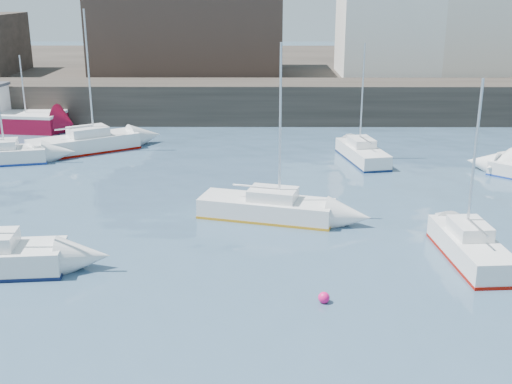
{
  "coord_description": "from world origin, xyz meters",
  "views": [
    {
      "loc": [
        0.13,
        -14.54,
        10.04
      ],
      "look_at": [
        0.0,
        12.0,
        1.5
      ],
      "focal_mm": 45.0,
      "sensor_mm": 36.0,
      "label": 1
    }
  ],
  "objects_px": {
    "sailboat_b": "(267,207)",
    "sailboat_c": "(470,247)",
    "fishing_boat": "(3,116)",
    "buoy_mid": "(324,302)",
    "sailboat_h": "(84,143)",
    "sailboat_f": "(362,153)",
    "buoy_far": "(223,196)"
  },
  "relations": [
    {
      "from": "sailboat_c",
      "to": "sailboat_f",
      "type": "xyz_separation_m",
      "value": [
        -1.89,
        14.69,
        -0.04
      ]
    },
    {
      "from": "fishing_boat",
      "to": "sailboat_h",
      "type": "bearing_deg",
      "value": -40.7
    },
    {
      "from": "sailboat_f",
      "to": "sailboat_b",
      "type": "bearing_deg",
      "value": -120.12
    },
    {
      "from": "sailboat_b",
      "to": "sailboat_c",
      "type": "relative_size",
      "value": 1.14
    },
    {
      "from": "fishing_boat",
      "to": "sailboat_h",
      "type": "relative_size",
      "value": 0.97
    },
    {
      "from": "sailboat_c",
      "to": "sailboat_f",
      "type": "bearing_deg",
      "value": 97.33
    },
    {
      "from": "sailboat_c",
      "to": "sailboat_f",
      "type": "height_order",
      "value": "sailboat_f"
    },
    {
      "from": "fishing_boat",
      "to": "buoy_mid",
      "type": "height_order",
      "value": "fishing_boat"
    },
    {
      "from": "fishing_boat",
      "to": "buoy_far",
      "type": "height_order",
      "value": "fishing_boat"
    },
    {
      "from": "fishing_boat",
      "to": "sailboat_b",
      "type": "distance_m",
      "value": 26.72
    },
    {
      "from": "sailboat_c",
      "to": "buoy_far",
      "type": "bearing_deg",
      "value": 141.95
    },
    {
      "from": "sailboat_h",
      "to": "buoy_far",
      "type": "bearing_deg",
      "value": -44.23
    },
    {
      "from": "sailboat_c",
      "to": "sailboat_h",
      "type": "distance_m",
      "value": 25.46
    },
    {
      "from": "buoy_mid",
      "to": "buoy_far",
      "type": "bearing_deg",
      "value": 109.39
    },
    {
      "from": "sailboat_h",
      "to": "sailboat_c",
      "type": "bearing_deg",
      "value": -41.18
    },
    {
      "from": "sailboat_f",
      "to": "buoy_mid",
      "type": "xyz_separation_m",
      "value": [
        -4.05,
        -18.23,
        -0.49
      ]
    },
    {
      "from": "sailboat_b",
      "to": "buoy_far",
      "type": "distance_m",
      "value": 3.86
    },
    {
      "from": "fishing_boat",
      "to": "sailboat_h",
      "type": "distance_m",
      "value": 10.08
    },
    {
      "from": "buoy_far",
      "to": "sailboat_c",
      "type": "bearing_deg",
      "value": -38.05
    },
    {
      "from": "fishing_boat",
      "to": "buoy_mid",
      "type": "distance_m",
      "value": 34.04
    },
    {
      "from": "fishing_boat",
      "to": "buoy_far",
      "type": "xyz_separation_m",
      "value": [
        16.88,
        -15.57,
        -1.04
      ]
    },
    {
      "from": "fishing_boat",
      "to": "sailboat_b",
      "type": "xyz_separation_m",
      "value": [
        19.06,
        -18.72,
        -0.53
      ]
    },
    {
      "from": "fishing_boat",
      "to": "buoy_mid",
      "type": "relative_size",
      "value": 21.88
    },
    {
      "from": "sailboat_b",
      "to": "sailboat_h",
      "type": "bearing_deg",
      "value": 133.25
    },
    {
      "from": "fishing_boat",
      "to": "sailboat_c",
      "type": "relative_size",
      "value": 1.23
    },
    {
      "from": "fishing_boat",
      "to": "buoy_mid",
      "type": "bearing_deg",
      "value": -52.18
    },
    {
      "from": "sailboat_h",
      "to": "buoy_far",
      "type": "height_order",
      "value": "sailboat_h"
    },
    {
      "from": "sailboat_b",
      "to": "sailboat_c",
      "type": "distance_m",
      "value": 9.0
    },
    {
      "from": "sailboat_f",
      "to": "fishing_boat",
      "type": "bearing_deg",
      "value": 160.86
    },
    {
      "from": "fishing_boat",
      "to": "buoy_far",
      "type": "bearing_deg",
      "value": -42.69
    },
    {
      "from": "sailboat_c",
      "to": "fishing_boat",
      "type": "bearing_deg",
      "value": 138.96
    },
    {
      "from": "sailboat_f",
      "to": "sailboat_h",
      "type": "distance_m",
      "value": 17.4
    }
  ]
}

